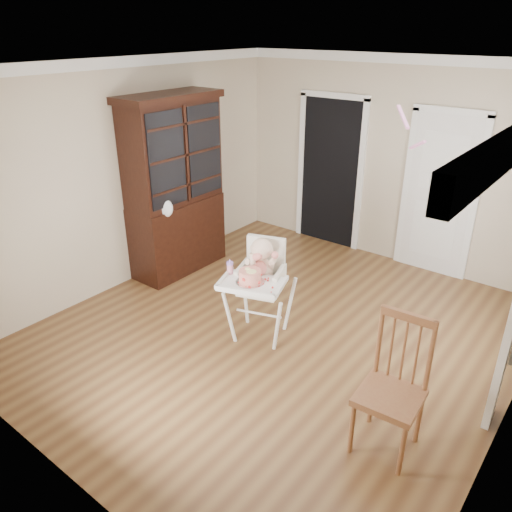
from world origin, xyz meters
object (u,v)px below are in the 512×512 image
Objects in this scene: cake at (250,276)px; sippy_cup at (230,267)px; dining_chair at (392,391)px; china_cabinet at (175,187)px; high_chair at (260,279)px.

sippy_cup is (-0.27, 0.02, 0.00)m from cake.
sippy_cup is 1.98m from dining_chair.
sippy_cup is 0.07× the size of china_cabinet.
dining_chair reaches higher than cake.
high_chair reaches higher than sippy_cup.
dining_chair reaches higher than sippy_cup.
dining_chair is at bearing -38.08° from high_chair.
china_cabinet reaches higher than high_chair.
china_cabinet is 3.81m from dining_chair.
high_chair is 2.02m from china_cabinet.
cake is at bearing 163.98° from dining_chair.
china_cabinet is (-1.92, 0.87, 0.32)m from cake.
china_cabinet is (-1.86, 0.63, 0.47)m from high_chair.
dining_chair is (3.56, -1.21, -0.62)m from china_cabinet.
sippy_cup is 1.87m from china_cabinet.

